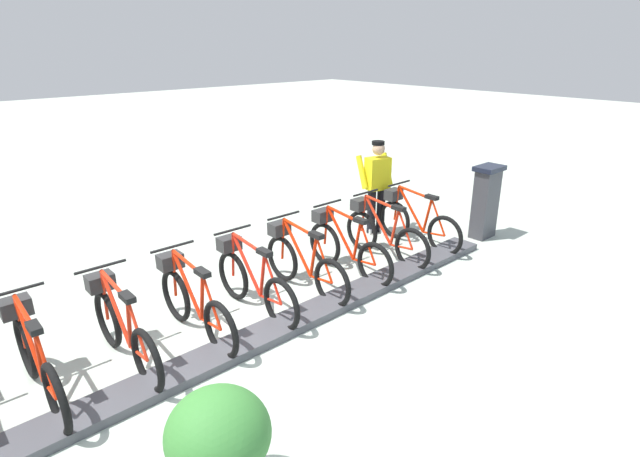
% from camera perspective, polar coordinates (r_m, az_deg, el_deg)
% --- Properties ---
extents(ground_plane, '(60.00, 60.00, 0.00)m').
position_cam_1_polar(ground_plane, '(5.90, -9.06, -13.41)').
color(ground_plane, '#ADB7A9').
extents(dock_rail_base, '(0.44, 9.10, 0.10)m').
position_cam_1_polar(dock_rail_base, '(5.87, -9.09, -13.00)').
color(dock_rail_base, '#47474C').
rests_on(dock_rail_base, ground).
extents(payment_kiosk, '(0.36, 0.52, 1.28)m').
position_cam_1_polar(payment_kiosk, '(9.19, 18.22, 3.01)').
color(payment_kiosk, '#38383D').
rests_on(payment_kiosk, ground).
extents(bike_docked_0, '(1.72, 0.54, 1.02)m').
position_cam_1_polar(bike_docked_0, '(8.59, 10.73, 0.85)').
color(bike_docked_0, black).
rests_on(bike_docked_0, ground).
extents(bike_docked_1, '(1.72, 0.54, 1.02)m').
position_cam_1_polar(bike_docked_1, '(7.98, 7.10, -0.49)').
color(bike_docked_1, black).
rests_on(bike_docked_1, ground).
extents(bike_docked_2, '(1.72, 0.54, 1.02)m').
position_cam_1_polar(bike_docked_2, '(7.41, 2.88, -2.04)').
color(bike_docked_2, black).
rests_on(bike_docked_2, ground).
extents(bike_docked_3, '(1.72, 0.54, 1.02)m').
position_cam_1_polar(bike_docked_3, '(6.89, -2.02, -3.83)').
color(bike_docked_3, black).
rests_on(bike_docked_3, ground).
extents(bike_docked_4, '(1.72, 0.54, 1.02)m').
position_cam_1_polar(bike_docked_4, '(6.44, -7.69, -5.84)').
color(bike_docked_4, black).
rests_on(bike_docked_4, ground).
extents(bike_docked_5, '(1.72, 0.54, 1.02)m').
position_cam_1_polar(bike_docked_5, '(6.07, -14.18, -8.07)').
color(bike_docked_5, black).
rests_on(bike_docked_5, ground).
extents(bike_docked_6, '(1.72, 0.54, 1.02)m').
position_cam_1_polar(bike_docked_6, '(5.79, -21.48, -10.42)').
color(bike_docked_6, black).
rests_on(bike_docked_6, ground).
extents(bike_docked_7, '(1.72, 0.54, 1.02)m').
position_cam_1_polar(bike_docked_7, '(5.62, -29.48, -12.76)').
color(bike_docked_7, black).
rests_on(bike_docked_7, ground).
extents(worker_near_rack, '(0.57, 0.69, 1.66)m').
position_cam_1_polar(worker_near_rack, '(8.91, 6.45, 5.03)').
color(worker_near_rack, white).
rests_on(worker_near_rack, ground).
extents(planter_bush, '(0.76, 0.76, 0.97)m').
position_cam_1_polar(planter_bush, '(4.00, -11.32, -22.95)').
color(planter_bush, '#59544C').
rests_on(planter_bush, ground).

